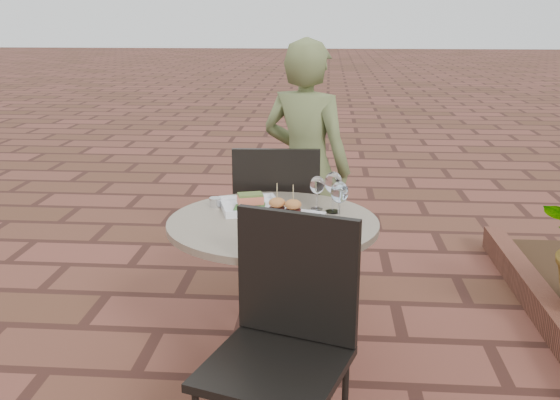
# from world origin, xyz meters

# --- Properties ---
(ground) EXTENTS (60.00, 60.00, 0.00)m
(ground) POSITION_xyz_m (0.00, 0.00, 0.00)
(ground) COLOR brown
(ground) RESTS_ON ground
(cafe_table) EXTENTS (0.90, 0.90, 0.73)m
(cafe_table) POSITION_xyz_m (0.21, 0.08, 0.48)
(cafe_table) COLOR gray
(cafe_table) RESTS_ON ground
(chair_far) EXTENTS (0.46, 0.46, 0.93)m
(chair_far) POSITION_xyz_m (0.17, 0.70, 0.55)
(chair_far) COLOR black
(chair_far) RESTS_ON ground
(chair_near) EXTENTS (0.56, 0.56, 0.93)m
(chair_near) POSITION_xyz_m (0.30, -0.54, 0.55)
(chair_near) COLOR black
(chair_near) RESTS_ON ground
(diner) EXTENTS (0.63, 0.53, 1.46)m
(diner) POSITION_xyz_m (0.31, 1.03, 0.73)
(diner) COLOR #596336
(diner) RESTS_ON ground
(plate_salmon) EXTENTS (0.32, 0.32, 0.07)m
(plate_salmon) POSITION_xyz_m (0.09, 0.23, 0.75)
(plate_salmon) COLOR silver
(plate_salmon) RESTS_ON cafe_table
(plate_sliders) EXTENTS (0.34, 0.34, 0.18)m
(plate_sliders) POSITION_xyz_m (0.26, 0.02, 0.76)
(plate_sliders) COLOR silver
(plate_sliders) RESTS_ON cafe_table
(plate_tuna) EXTENTS (0.25, 0.25, 0.03)m
(plate_tuna) POSITION_xyz_m (0.24, -0.11, 0.74)
(plate_tuna) COLOR silver
(plate_tuna) RESTS_ON cafe_table
(wine_glass_right) EXTENTS (0.07, 0.07, 0.17)m
(wine_glass_right) POSITION_xyz_m (0.49, 0.08, 0.85)
(wine_glass_right) COLOR white
(wine_glass_right) RESTS_ON cafe_table
(wine_glass_mid) EXTENTS (0.07, 0.07, 0.15)m
(wine_glass_mid) POSITION_xyz_m (0.39, 0.25, 0.84)
(wine_glass_mid) COLOR white
(wine_glass_mid) RESTS_ON cafe_table
(wine_glass_far) EXTENTS (0.08, 0.08, 0.18)m
(wine_glass_far) POSITION_xyz_m (0.46, 0.21, 0.86)
(wine_glass_far) COLOR white
(wine_glass_far) RESTS_ON cafe_table
(steel_ramekin) EXTENTS (0.06, 0.06, 0.04)m
(steel_ramekin) POSITION_xyz_m (-0.07, 0.26, 0.75)
(steel_ramekin) COLOR silver
(steel_ramekin) RESTS_ON cafe_table
(cutlery_set) EXTENTS (0.08, 0.17, 0.00)m
(cutlery_set) POSITION_xyz_m (0.48, -0.11, 0.73)
(cutlery_set) COLOR silver
(cutlery_set) RESTS_ON cafe_table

